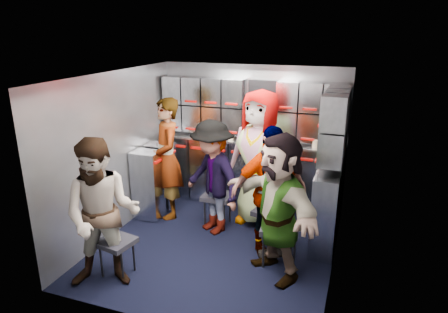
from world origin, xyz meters
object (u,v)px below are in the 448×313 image
(attendant_standing, at_px, (167,159))
(attendant_arc_b, at_px, (212,178))
(jump_seat_near_right, at_px, (280,230))
(attendant_arc_d, at_px, (269,191))
(jump_seat_mid_left, at_px, (217,198))
(jump_seat_center, at_px, (261,187))
(attendant_arc_c, at_px, (259,158))
(jump_seat_near_left, at_px, (116,244))
(jump_seat_mid_right, at_px, (272,214))
(attendant_arc_e, at_px, (278,207))
(attendant_arc_a, at_px, (102,215))

(attendant_standing, xyz_separation_m, attendant_arc_b, (0.77, -0.23, -0.10))
(jump_seat_near_right, xyz_separation_m, attendant_arc_d, (-0.20, 0.24, 0.35))
(jump_seat_mid_left, relative_size, jump_seat_center, 0.90)
(attendant_arc_c, bearing_deg, jump_seat_near_left, -108.47)
(jump_seat_center, xyz_separation_m, attendant_arc_b, (-0.50, -0.64, 0.32))
(jump_seat_mid_left, height_order, attendant_arc_d, attendant_arc_d)
(jump_seat_mid_left, xyz_separation_m, jump_seat_near_right, (1.01, -0.68, 0.04))
(jump_seat_near_left, height_order, jump_seat_mid_right, jump_seat_mid_right)
(jump_seat_mid_right, height_order, attendant_standing, attendant_standing)
(jump_seat_near_left, relative_size, attendant_standing, 0.25)
(jump_seat_near_left, bearing_deg, attendant_arc_b, 64.01)
(jump_seat_center, distance_m, attendant_arc_e, 1.46)
(attendant_arc_e, bearing_deg, jump_seat_near_right, 132.41)
(jump_seat_near_right, distance_m, attendant_arc_b, 1.17)
(jump_seat_mid_right, bearing_deg, jump_seat_near_left, -140.14)
(jump_seat_mid_left, relative_size, jump_seat_near_right, 0.91)
(attendant_arc_c, bearing_deg, attendant_arc_d, -52.18)
(attendant_arc_b, bearing_deg, attendant_arc_c, 75.22)
(jump_seat_mid_left, distance_m, jump_seat_near_right, 1.22)
(jump_seat_mid_left, distance_m, attendant_arc_e, 1.39)
(jump_seat_near_left, height_order, attendant_arc_e, attendant_arc_e)
(attendant_arc_b, relative_size, attendant_arc_e, 0.94)
(attendant_standing, relative_size, attendant_arc_a, 1.07)
(jump_seat_near_right, distance_m, attendant_arc_e, 0.41)
(jump_seat_mid_right, distance_m, attendant_arc_a, 2.03)
(attendant_arc_a, bearing_deg, jump_seat_mid_right, 21.90)
(attendant_arc_b, bearing_deg, attendant_arc_d, 14.40)
(attendant_arc_d, distance_m, attendant_arc_e, 0.46)
(jump_seat_center, distance_m, attendant_arc_b, 0.87)
(attendant_arc_b, relative_size, attendant_arc_c, 0.82)
(jump_seat_mid_left, distance_m, attendant_arc_c, 0.78)
(jump_seat_near_left, height_order, attendant_arc_c, attendant_arc_c)
(jump_seat_near_left, relative_size, attendant_arc_e, 0.26)
(jump_seat_near_right, height_order, attendant_standing, attendant_standing)
(attendant_standing, distance_m, attendant_arc_a, 1.70)
(jump_seat_near_left, relative_size, attendant_arc_c, 0.23)
(attendant_arc_b, bearing_deg, jump_seat_near_right, 5.95)
(attendant_arc_c, bearing_deg, attendant_arc_b, -122.78)
(jump_seat_mid_right, bearing_deg, attendant_arc_d, -90.00)
(jump_seat_mid_right, relative_size, attendant_arc_c, 0.26)
(attendant_arc_c, distance_m, attendant_arc_d, 0.80)
(attendant_arc_c, bearing_deg, attendant_standing, -155.45)
(jump_seat_mid_right, xyz_separation_m, attendant_arc_a, (-1.44, -1.38, 0.39))
(jump_seat_near_left, xyz_separation_m, attendant_arc_e, (1.63, 0.60, 0.43))
(attendant_arc_d, xyz_separation_m, attendant_arc_e, (0.20, -0.42, 0.02))
(jump_seat_near_left, xyz_separation_m, jump_seat_center, (1.12, 1.93, 0.06))
(jump_seat_mid_right, height_order, attendant_arc_c, attendant_arc_c)
(jump_seat_mid_left, height_order, attendant_arc_b, attendant_arc_b)
(jump_seat_near_left, xyz_separation_m, jump_seat_near_right, (1.63, 0.78, 0.06))
(attendant_arc_c, distance_m, attendant_arc_e, 1.26)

